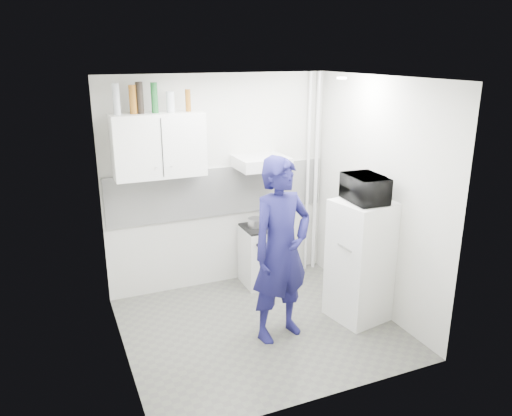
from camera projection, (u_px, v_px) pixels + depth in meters
name	position (u px, v px, depth m)	size (l,w,h in m)	color
floor	(260.00, 327.00, 5.35)	(2.80, 2.80, 0.00)	#56584D
ceiling	(261.00, 78.00, 4.57)	(2.80, 2.80, 0.00)	white
wall_back	(219.00, 183.00, 6.06)	(2.80, 2.80, 0.00)	silver
wall_left	(116.00, 231.00, 4.44)	(2.60, 2.60, 0.00)	silver
wall_right	(377.00, 197.00, 5.49)	(2.60, 2.60, 0.00)	silver
person	(281.00, 250.00, 4.95)	(0.69, 0.45, 1.89)	#17154C
stove	(261.00, 256.00, 6.29)	(0.46, 0.46, 0.74)	silver
fridge	(361.00, 261.00, 5.39)	(0.55, 0.55, 1.34)	white
stove_top	(261.00, 227.00, 6.17)	(0.44, 0.44, 0.03)	black
saucepan	(255.00, 222.00, 6.16)	(0.19, 0.19, 0.10)	silver
microwave	(365.00, 189.00, 5.15)	(0.34, 0.50, 0.28)	black
bottle_a	(116.00, 99.00, 5.15)	(0.07, 0.07, 0.32)	#B2B7BC
bottle_b	(133.00, 100.00, 5.22)	(0.08, 0.08, 0.30)	brown
bottle_c	(140.00, 98.00, 5.24)	(0.08, 0.08, 0.33)	black
bottle_d	(154.00, 98.00, 5.30)	(0.07, 0.07, 0.32)	#144C1E
canister_a	(170.00, 102.00, 5.38)	(0.09, 0.09, 0.22)	#B2B7BC
bottle_e	(188.00, 100.00, 5.45)	(0.06, 0.06, 0.24)	brown
upper_cabinet	(159.00, 145.00, 5.46)	(1.00, 0.35, 0.70)	white
range_hood	(261.00, 163.00, 5.93)	(0.60, 0.50, 0.14)	silver
backsplash	(220.00, 192.00, 6.08)	(2.74, 0.03, 0.60)	white
pipe_a	(316.00, 175.00, 6.48)	(0.05, 0.05, 2.60)	silver
pipe_b	(308.00, 176.00, 6.43)	(0.04, 0.04, 2.60)	silver
ceiling_spot_fixture	(342.00, 78.00, 5.13)	(0.10, 0.10, 0.02)	white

